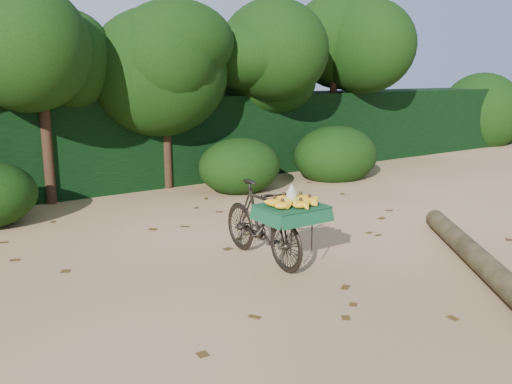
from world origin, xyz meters
TOP-DOWN VIEW (x-y plane):
  - ground at (0.00, 0.00)m, footprint 80.00×80.00m
  - vendor_bicycle at (-0.43, 0.76)m, footprint 0.72×1.72m
  - fallen_log at (1.51, -0.91)m, footprint 2.40×3.09m
  - hedge_backdrop at (0.00, 6.30)m, footprint 26.00×1.80m
  - tree_row at (-0.65, 5.50)m, footprint 14.50×2.00m
  - bush_clumps at (0.50, 4.30)m, footprint 8.80×1.70m
  - leaf_litter at (0.00, 0.65)m, footprint 7.00×7.30m

SIDE VIEW (x-z plane):
  - ground at x=0.00m, z-range 0.00..0.00m
  - leaf_litter at x=0.00m, z-range 0.00..0.01m
  - fallen_log at x=1.51m, z-range 0.00..0.26m
  - bush_clumps at x=0.50m, z-range 0.00..0.90m
  - vendor_bicycle at x=-0.43m, z-range 0.01..1.00m
  - hedge_backdrop at x=0.00m, z-range 0.00..1.80m
  - tree_row at x=-0.65m, z-range 0.00..4.00m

